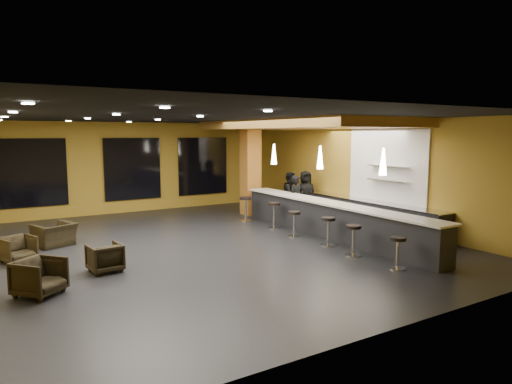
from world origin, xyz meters
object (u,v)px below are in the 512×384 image
armchair_a (39,277)px  armchair_d (54,235)px  armchair_b (105,258)px  bar_stool_2 (328,228)px  staff_a (297,199)px  bar_stool_0 (398,249)px  bar_stool_4 (274,212)px  pendant_1 (320,157)px  bar_counter (330,221)px  column (250,169)px  prep_counter (366,214)px  bar_stool_1 (353,236)px  pendant_0 (383,162)px  staff_c (306,193)px  armchair_c (18,249)px  staff_b (291,194)px  bar_stool_5 (246,206)px  bar_stool_3 (294,221)px  pendant_2 (274,154)px

armchair_a → armchair_d: 4.08m
armchair_b → bar_stool_2: (5.80, -0.76, 0.19)m
staff_a → bar_stool_0: 5.80m
armchair_a → bar_stool_0: 7.50m
bar_stool_4 → pendant_1: bearing=-63.5°
bar_counter → column: (0.00, 4.60, 1.25)m
armchair_a → armchair_d: armchair_a is taller
armchair_d → bar_stool_0: bearing=112.4°
prep_counter → armchair_d: bearing=164.2°
bar_counter → bar_stool_1: (-0.89, -1.93, 0.00)m
pendant_0 → bar_stool_0: 2.43m
bar_stool_0 → bar_stool_2: 2.52m
staff_a → staff_c: size_ratio=0.97×
pendant_0 → column: bearing=90.0°
column → armchair_d: column is taller
bar_stool_0 → pendant_0: bearing=57.2°
column → armchair_c: column is taller
column → staff_b: 1.84m
bar_stool_0 → bar_stool_1: (-0.05, 1.37, 0.03)m
bar_counter → prep_counter: (2.00, 0.50, -0.07)m
bar_stool_5 → bar_counter: bearing=-75.0°
bar_stool_1 → bar_stool_3: size_ratio=1.03×
column → armchair_b: (-6.53, -4.63, -1.43)m
column → staff_a: bearing=-77.6°
pendant_0 → bar_stool_1: size_ratio=0.89×
staff_c → armchair_b: size_ratio=2.41×
armchair_c → bar_stool_3: size_ratio=0.92×
bar_stool_2 → bar_stool_4: bearing=89.5°
pendant_1 → bar_stool_0: bearing=-102.5°
column → bar_stool_4: column is taller
staff_c → armchair_b: bearing=-144.1°
staff_b → armchair_d: size_ratio=1.72×
prep_counter → bar_stool_2: prep_counter is taller
staff_a → bar_stool_1: staff_a is taller
bar_stool_0 → staff_a: bearing=76.6°
bar_stool_0 → bar_stool_4: (0.13, 5.22, 0.07)m
bar_counter → staff_a: (0.50, 2.33, 0.32)m
bar_stool_4 → bar_stool_5: bearing=97.7°
pendant_0 → staff_c: (1.60, 5.26, -1.51)m
column → armchair_d: 7.44m
pendant_1 → bar_stool_2: bearing=-119.6°
bar_counter → bar_stool_0: bar_counter is taller
pendant_1 → armchair_c: (-8.12, 1.32, -2.03)m
pendant_2 → bar_stool_4: pendant_2 is taller
pendant_1 → armchair_c: bearing=170.7°
bar_counter → pendant_1: 1.92m
bar_counter → bar_stool_2: bearing=-132.9°
pendant_2 → staff_b: pendant_2 is taller
staff_a → bar_stool_3: size_ratio=2.15×
staff_b → bar_stool_4: 2.28m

